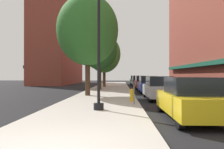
% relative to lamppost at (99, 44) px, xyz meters
% --- Properties ---
extents(ground_plane, '(90.00, 90.00, 0.00)m').
position_rel_lamppost_xyz_m(ground_plane, '(3.72, 12.62, -3.20)').
color(ground_plane, black).
extents(sidewalk_slab, '(4.80, 50.00, 0.12)m').
position_rel_lamppost_xyz_m(sidewalk_slab, '(-0.28, 13.62, -3.14)').
color(sidewalk_slab, '#B7B2A8').
rests_on(sidewalk_slab, ground).
extents(building_far_background, '(6.80, 18.00, 15.61)m').
position_rel_lamppost_xyz_m(building_far_background, '(-11.29, 31.62, 4.58)').
color(building_far_background, brown).
rests_on(building_far_background, ground).
extents(lamppost, '(0.48, 0.48, 5.90)m').
position_rel_lamppost_xyz_m(lamppost, '(0.00, 0.00, 0.00)').
color(lamppost, black).
rests_on(lamppost, sidewalk_slab).
extents(fire_hydrant, '(0.33, 0.26, 0.79)m').
position_rel_lamppost_xyz_m(fire_hydrant, '(1.72, 3.08, -2.68)').
color(fire_hydrant, gold).
rests_on(fire_hydrant, sidewalk_slab).
extents(parking_meter_near, '(0.14, 0.09, 1.31)m').
position_rel_lamppost_xyz_m(parking_meter_near, '(1.77, 1.85, -2.25)').
color(parking_meter_near, slate).
rests_on(parking_meter_near, sidewalk_slab).
extents(tree_near, '(4.92, 4.92, 8.07)m').
position_rel_lamppost_xyz_m(tree_near, '(-1.62, 6.88, 2.14)').
color(tree_near, '#422D1E').
rests_on(tree_near, sidewalk_slab).
extents(tree_mid, '(4.53, 4.53, 7.17)m').
position_rel_lamppost_xyz_m(tree_mid, '(-1.25, 19.08, 1.47)').
color(tree_mid, '#4C3823').
rests_on(tree_mid, sidewalk_slab).
extents(tree_far, '(4.07, 4.07, 6.94)m').
position_rel_lamppost_xyz_m(tree_far, '(-1.37, 13.95, 1.50)').
color(tree_far, '#422D1E').
rests_on(tree_far, sidewalk_slab).
extents(car_yellow, '(1.80, 4.30, 1.66)m').
position_rel_lamppost_xyz_m(car_yellow, '(3.72, -1.42, -2.39)').
color(car_yellow, black).
rests_on(car_yellow, ground).
extents(car_silver, '(1.80, 4.30, 1.66)m').
position_rel_lamppost_xyz_m(car_silver, '(3.72, 5.18, -2.39)').
color(car_silver, black).
rests_on(car_silver, ground).
extents(car_blue, '(1.80, 4.30, 1.66)m').
position_rel_lamppost_xyz_m(car_blue, '(3.72, 10.99, -2.39)').
color(car_blue, black).
rests_on(car_blue, ground).
extents(car_red, '(1.80, 4.30, 1.66)m').
position_rel_lamppost_xyz_m(car_red, '(3.72, 16.63, -2.39)').
color(car_red, black).
rests_on(car_red, ground).
extents(car_black, '(1.80, 4.30, 1.66)m').
position_rel_lamppost_xyz_m(car_black, '(3.72, 23.16, -2.39)').
color(car_black, black).
rests_on(car_black, ground).
extents(car_green, '(1.80, 4.30, 1.66)m').
position_rel_lamppost_xyz_m(car_green, '(3.72, 29.59, -2.39)').
color(car_green, black).
rests_on(car_green, ground).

